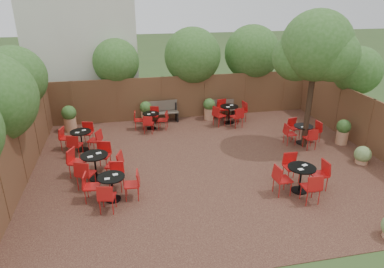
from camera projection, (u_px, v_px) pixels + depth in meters
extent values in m
plane|color=#354F23|center=(211.00, 165.00, 12.09)|extent=(80.00, 80.00, 0.00)
cube|color=#381C17|center=(211.00, 164.00, 12.09)|extent=(12.00, 10.00, 0.02)
cube|color=brown|center=(185.00, 97.00, 16.24)|extent=(12.00, 0.08, 2.00)
cube|color=brown|center=(21.00, 154.00, 10.59)|extent=(0.08, 10.00, 2.00)
cube|color=brown|center=(369.00, 125.00, 12.83)|extent=(0.08, 10.00, 2.00)
cube|color=beige|center=(82.00, 26.00, 16.97)|extent=(5.00, 4.00, 8.00)
sphere|color=#2F5B1D|center=(14.00, 78.00, 12.55)|extent=(2.29, 2.29, 2.29)
sphere|color=#2F5B1D|center=(116.00, 62.00, 15.69)|extent=(2.08, 2.08, 2.08)
sphere|color=#2F5B1D|center=(192.00, 56.00, 16.19)|extent=(2.62, 2.62, 2.62)
sphere|color=#2F5B1D|center=(252.00, 53.00, 16.93)|extent=(2.67, 2.67, 2.67)
sphere|color=#2F5B1D|center=(357.00, 71.00, 14.15)|extent=(1.95, 1.95, 1.95)
cylinder|color=black|center=(310.00, 96.00, 12.75)|extent=(0.23, 0.23, 4.01)
sphere|color=#2F5B1D|center=(317.00, 46.00, 12.06)|extent=(2.47, 2.47, 2.47)
sphere|color=#2F5B1D|center=(296.00, 57.00, 12.50)|extent=(1.73, 1.73, 1.73)
sphere|color=#2F5B1D|center=(332.00, 55.00, 11.88)|extent=(1.80, 1.80, 1.80)
cube|color=brown|center=(162.00, 113.00, 15.82)|extent=(1.56, 0.57, 0.05)
cube|color=brown|center=(161.00, 106.00, 15.90)|extent=(1.53, 0.22, 0.46)
cube|color=black|center=(146.00, 119.00, 15.78)|extent=(0.09, 0.46, 0.41)
cube|color=black|center=(177.00, 117.00, 16.04)|extent=(0.09, 0.46, 0.41)
cube|color=brown|center=(221.00, 110.00, 16.36)|extent=(1.37, 0.47, 0.05)
cube|color=brown|center=(220.00, 104.00, 16.43)|extent=(1.36, 0.17, 0.41)
cube|color=black|center=(208.00, 115.00, 16.32)|extent=(0.07, 0.41, 0.36)
cube|color=black|center=(233.00, 113.00, 16.55)|extent=(0.07, 0.41, 0.36)
cylinder|color=black|center=(301.00, 143.00, 13.76)|extent=(0.43, 0.43, 0.03)
cylinder|color=black|center=(302.00, 135.00, 13.63)|extent=(0.05, 0.05, 0.68)
cylinder|color=black|center=(304.00, 126.00, 13.50)|extent=(0.74, 0.74, 0.03)
cube|color=white|center=(305.00, 125.00, 13.58)|extent=(0.15, 0.12, 0.01)
cube|color=white|center=(303.00, 127.00, 13.37)|extent=(0.15, 0.12, 0.01)
cylinder|color=black|center=(152.00, 128.00, 15.20)|extent=(0.41, 0.41, 0.03)
cylinder|color=black|center=(151.00, 121.00, 15.07)|extent=(0.05, 0.05, 0.66)
cylinder|color=black|center=(151.00, 114.00, 14.95)|extent=(0.71, 0.71, 0.03)
cube|color=white|center=(153.00, 112.00, 15.03)|extent=(0.15, 0.11, 0.01)
cube|color=white|center=(149.00, 114.00, 14.82)|extent=(0.15, 0.11, 0.01)
cylinder|color=black|center=(83.00, 150.00, 13.16)|extent=(0.45, 0.45, 0.03)
cylinder|color=black|center=(82.00, 141.00, 13.02)|extent=(0.05, 0.05, 0.71)
cylinder|color=black|center=(80.00, 132.00, 12.89)|extent=(0.77, 0.77, 0.03)
cube|color=white|center=(84.00, 130.00, 12.97)|extent=(0.17, 0.15, 0.02)
cube|color=white|center=(77.00, 133.00, 12.75)|extent=(0.17, 0.15, 0.02)
cylinder|color=black|center=(113.00, 199.00, 10.04)|extent=(0.45, 0.45, 0.03)
cylinder|color=black|center=(112.00, 188.00, 9.90)|extent=(0.05, 0.05, 0.71)
cylinder|color=black|center=(111.00, 177.00, 9.76)|extent=(0.77, 0.77, 0.03)
cube|color=white|center=(115.00, 174.00, 9.85)|extent=(0.16, 0.13, 0.02)
cube|color=white|center=(107.00, 179.00, 9.63)|extent=(0.16, 0.13, 0.02)
cylinder|color=black|center=(229.00, 122.00, 15.86)|extent=(0.47, 0.47, 0.03)
cylinder|color=black|center=(229.00, 115.00, 15.71)|extent=(0.05, 0.05, 0.75)
cylinder|color=black|center=(229.00, 106.00, 15.57)|extent=(0.81, 0.81, 0.03)
cube|color=white|center=(232.00, 105.00, 15.66)|extent=(0.18, 0.15, 0.02)
cube|color=white|center=(228.00, 107.00, 15.42)|extent=(0.18, 0.15, 0.02)
cylinder|color=black|center=(97.00, 178.00, 11.18)|extent=(0.49, 0.49, 0.03)
cylinder|color=black|center=(95.00, 167.00, 11.02)|extent=(0.06, 0.06, 0.78)
cylinder|color=black|center=(94.00, 155.00, 10.87)|extent=(0.85, 0.85, 0.03)
cube|color=white|center=(99.00, 153.00, 10.97)|extent=(0.18, 0.15, 0.02)
cube|color=white|center=(90.00, 157.00, 10.72)|extent=(0.18, 0.15, 0.02)
cylinder|color=black|center=(299.00, 190.00, 10.47)|extent=(0.47, 0.47, 0.03)
cylinder|color=black|center=(300.00, 179.00, 10.32)|extent=(0.05, 0.05, 0.76)
cylinder|color=black|center=(302.00, 168.00, 10.18)|extent=(0.82, 0.82, 0.03)
cube|color=white|center=(305.00, 165.00, 10.27)|extent=(0.16, 0.12, 0.02)
cube|color=white|center=(301.00, 169.00, 10.03)|extent=(0.16, 0.12, 0.02)
cylinder|color=tan|center=(146.00, 117.00, 15.88)|extent=(0.44, 0.44, 0.51)
sphere|color=#2F5B1D|center=(146.00, 107.00, 15.70)|extent=(0.53, 0.53, 0.53)
cylinder|color=tan|center=(209.00, 114.00, 16.24)|extent=(0.45, 0.45, 0.52)
sphere|color=#2F5B1D|center=(209.00, 104.00, 16.06)|extent=(0.55, 0.55, 0.55)
cylinder|color=tan|center=(71.00, 124.00, 14.86)|extent=(0.51, 0.51, 0.58)
sphere|color=#2F5B1D|center=(69.00, 113.00, 14.66)|extent=(0.61, 0.61, 0.61)
cylinder|color=tan|center=(342.00, 137.00, 13.64)|extent=(0.45, 0.45, 0.51)
sphere|color=#2F5B1D|center=(344.00, 126.00, 13.46)|extent=(0.54, 0.54, 0.54)
cylinder|color=tan|center=(361.00, 160.00, 12.14)|extent=(0.42, 0.42, 0.19)
sphere|color=#698B48|center=(363.00, 154.00, 12.05)|extent=(0.57, 0.57, 0.57)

